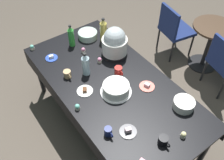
{
  "coord_description": "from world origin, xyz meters",
  "views": [
    {
      "loc": [
        1.47,
        -1.07,
        2.72
      ],
      "look_at": [
        0.0,
        0.0,
        0.8
      ],
      "focal_mm": 40.02,
      "sensor_mm": 36.0,
      "label": 1
    }
  ],
  "objects_px": {
    "cupcake_cocoa": "(83,50)",
    "slow_cooker": "(115,43)",
    "maroon_chair_left": "(174,28)",
    "cupcake_vanilla": "(32,47)",
    "coffee_mug_navy": "(108,132)",
    "coffee_mug_red": "(118,71)",
    "coffee_mug_tan": "(67,74)",
    "dessert_plate_cobalt": "(52,58)",
    "dessert_plate_white": "(85,91)",
    "cupcake_lemon": "(102,29)",
    "round_cafe_table": "(211,39)",
    "cupcake_rose": "(77,107)",
    "cupcake_mint": "(100,60)",
    "dessert_plate_charcoal": "(128,131)",
    "soda_bottle_ginger_ale": "(103,31)",
    "dessert_plate_coral": "(147,86)",
    "soda_bottle_lime_soda": "(71,36)",
    "soda_bottle_water": "(86,65)",
    "coffee_mug_black": "(163,140)",
    "glass_salad_bowl": "(88,35)",
    "frosted_layer_cake": "(116,89)",
    "potluck_table": "(112,87)"
  },
  "relations": [
    {
      "from": "cupcake_cocoa",
      "to": "slow_cooker",
      "type": "bearing_deg",
      "value": 48.28
    },
    {
      "from": "slow_cooker",
      "to": "maroon_chair_left",
      "type": "bearing_deg",
      "value": 98.8
    },
    {
      "from": "cupcake_vanilla",
      "to": "coffee_mug_navy",
      "type": "height_order",
      "value": "coffee_mug_navy"
    },
    {
      "from": "coffee_mug_red",
      "to": "coffee_mug_tan",
      "type": "height_order",
      "value": "coffee_mug_red"
    },
    {
      "from": "dessert_plate_cobalt",
      "to": "cupcake_cocoa",
      "type": "distance_m",
      "value": 0.39
    },
    {
      "from": "dessert_plate_white",
      "to": "cupcake_lemon",
      "type": "bearing_deg",
      "value": 136.28
    },
    {
      "from": "coffee_mug_tan",
      "to": "round_cafe_table",
      "type": "relative_size",
      "value": 0.17
    },
    {
      "from": "cupcake_vanilla",
      "to": "maroon_chair_left",
      "type": "relative_size",
      "value": 0.08
    },
    {
      "from": "cupcake_rose",
      "to": "cupcake_mint",
      "type": "distance_m",
      "value": 0.7
    },
    {
      "from": "dessert_plate_charcoal",
      "to": "cupcake_rose",
      "type": "relative_size",
      "value": 2.39
    },
    {
      "from": "dessert_plate_white",
      "to": "soda_bottle_ginger_ale",
      "type": "xyz_separation_m",
      "value": [
        -0.59,
        0.65,
        0.14
      ]
    },
    {
      "from": "coffee_mug_navy",
      "to": "dessert_plate_coral",
      "type": "bearing_deg",
      "value": 108.98
    },
    {
      "from": "soda_bottle_lime_soda",
      "to": "coffee_mug_red",
      "type": "distance_m",
      "value": 0.77
    },
    {
      "from": "cupcake_cocoa",
      "to": "coffee_mug_red",
      "type": "height_order",
      "value": "coffee_mug_red"
    },
    {
      "from": "slow_cooker",
      "to": "soda_bottle_ginger_ale",
      "type": "xyz_separation_m",
      "value": [
        -0.3,
        0.05,
        -0.02
      ]
    },
    {
      "from": "dessert_plate_charcoal",
      "to": "maroon_chair_left",
      "type": "bearing_deg",
      "value": 121.96
    },
    {
      "from": "dessert_plate_charcoal",
      "to": "cupcake_lemon",
      "type": "xyz_separation_m",
      "value": [
        -1.43,
        0.69,
        0.02
      ]
    },
    {
      "from": "coffee_mug_tan",
      "to": "maroon_chair_left",
      "type": "xyz_separation_m",
      "value": [
        -0.2,
        1.92,
        -0.3
      ]
    },
    {
      "from": "soda_bottle_water",
      "to": "soda_bottle_ginger_ale",
      "type": "xyz_separation_m",
      "value": [
        -0.37,
        0.49,
        0.02
      ]
    },
    {
      "from": "slow_cooker",
      "to": "maroon_chair_left",
      "type": "xyz_separation_m",
      "value": [
        -0.2,
        1.28,
        -0.43
      ]
    },
    {
      "from": "cupcake_vanilla",
      "to": "dessert_plate_charcoal",
      "type": "bearing_deg",
      "value": 7.84
    },
    {
      "from": "cupcake_mint",
      "to": "coffee_mug_tan",
      "type": "bearing_deg",
      "value": -91.33
    },
    {
      "from": "coffee_mug_black",
      "to": "glass_salad_bowl",
      "type": "bearing_deg",
      "value": 170.41
    },
    {
      "from": "dessert_plate_white",
      "to": "cupcake_rose",
      "type": "xyz_separation_m",
      "value": [
        0.16,
        -0.18,
        0.02
      ]
    },
    {
      "from": "cupcake_rose",
      "to": "cupcake_mint",
      "type": "relative_size",
      "value": 1.0
    },
    {
      "from": "glass_salad_bowl",
      "to": "dessert_plate_coral",
      "type": "relative_size",
      "value": 1.49
    },
    {
      "from": "soda_bottle_lime_soda",
      "to": "coffee_mug_black",
      "type": "height_order",
      "value": "soda_bottle_lime_soda"
    },
    {
      "from": "soda_bottle_ginger_ale",
      "to": "coffee_mug_black",
      "type": "distance_m",
      "value": 1.56
    },
    {
      "from": "frosted_layer_cake",
      "to": "cupcake_cocoa",
      "type": "bearing_deg",
      "value": 175.33
    },
    {
      "from": "dessert_plate_charcoal",
      "to": "dessert_plate_cobalt",
      "type": "distance_m",
      "value": 1.32
    },
    {
      "from": "dessert_plate_charcoal",
      "to": "soda_bottle_water",
      "type": "distance_m",
      "value": 0.87
    },
    {
      "from": "potluck_table",
      "to": "coffee_mug_tan",
      "type": "height_order",
      "value": "coffee_mug_tan"
    },
    {
      "from": "glass_salad_bowl",
      "to": "dessert_plate_cobalt",
      "type": "bearing_deg",
      "value": -81.25
    },
    {
      "from": "maroon_chair_left",
      "to": "coffee_mug_black",
      "type": "bearing_deg",
      "value": -49.55
    },
    {
      "from": "cupcake_cocoa",
      "to": "soda_bottle_ginger_ale",
      "type": "relative_size",
      "value": 0.21
    },
    {
      "from": "dessert_plate_cobalt",
      "to": "frosted_layer_cake",
      "type": "bearing_deg",
      "value": 19.03
    },
    {
      "from": "soda_bottle_water",
      "to": "soda_bottle_lime_soda",
      "type": "xyz_separation_m",
      "value": [
        -0.53,
        0.12,
        -0.0
      ]
    },
    {
      "from": "dessert_plate_charcoal",
      "to": "soda_bottle_water",
      "type": "xyz_separation_m",
      "value": [
        -0.86,
        0.1,
        0.12
      ]
    },
    {
      "from": "soda_bottle_water",
      "to": "coffee_mug_navy",
      "type": "height_order",
      "value": "soda_bottle_water"
    },
    {
      "from": "cupcake_mint",
      "to": "coffee_mug_tan",
      "type": "height_order",
      "value": "coffee_mug_tan"
    },
    {
      "from": "coffee_mug_tan",
      "to": "cupcake_vanilla",
      "type": "bearing_deg",
      "value": -169.69
    },
    {
      "from": "coffee_mug_black",
      "to": "dessert_plate_charcoal",
      "type": "bearing_deg",
      "value": -146.55
    },
    {
      "from": "dessert_plate_coral",
      "to": "coffee_mug_tan",
      "type": "xyz_separation_m",
      "value": [
        -0.62,
        -0.61,
        0.03
      ]
    },
    {
      "from": "cupcake_cocoa",
      "to": "soda_bottle_lime_soda",
      "type": "bearing_deg",
      "value": -169.61
    },
    {
      "from": "soda_bottle_water",
      "to": "coffee_mug_black",
      "type": "height_order",
      "value": "soda_bottle_water"
    },
    {
      "from": "glass_salad_bowl",
      "to": "cupcake_cocoa",
      "type": "height_order",
      "value": "glass_salad_bowl"
    },
    {
      "from": "cupcake_cocoa",
      "to": "glass_salad_bowl",
      "type": "bearing_deg",
      "value": 137.04
    },
    {
      "from": "coffee_mug_tan",
      "to": "soda_bottle_ginger_ale",
      "type": "bearing_deg",
      "value": 113.51
    },
    {
      "from": "coffee_mug_red",
      "to": "round_cafe_table",
      "type": "relative_size",
      "value": 0.18
    },
    {
      "from": "soda_bottle_water",
      "to": "cupcake_rose",
      "type": "bearing_deg",
      "value": -42.22
    }
  ]
}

